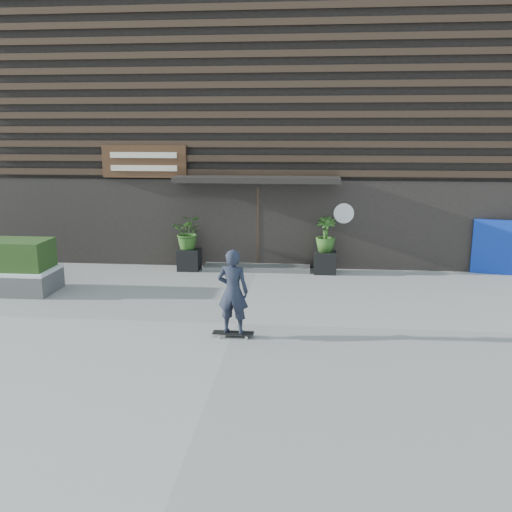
# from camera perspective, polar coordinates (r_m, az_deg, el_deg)

# --- Properties ---
(ground) EXTENTS (80.00, 80.00, 0.00)m
(ground) POSITION_cam_1_polar(r_m,az_deg,el_deg) (11.31, -2.07, -7.00)
(ground) COLOR #9A9792
(ground) RESTS_ON ground
(entrance_step) EXTENTS (3.00, 0.80, 0.12)m
(entrance_step) POSITION_cam_1_polar(r_m,az_deg,el_deg) (15.68, 0.10, -1.18)
(entrance_step) COLOR #51514E
(entrance_step) RESTS_ON ground
(planter_pot_left) EXTENTS (0.60, 0.60, 0.60)m
(planter_pot_left) POSITION_cam_1_polar(r_m,az_deg,el_deg) (15.71, -6.88, -0.34)
(planter_pot_left) COLOR black
(planter_pot_left) RESTS_ON ground
(bamboo_left) EXTENTS (0.86, 0.75, 0.96)m
(bamboo_left) POSITION_cam_1_polar(r_m,az_deg,el_deg) (15.56, -6.96, 2.46)
(bamboo_left) COLOR #2D591E
(bamboo_left) RESTS_ON planter_pot_left
(planter_pot_right) EXTENTS (0.60, 0.60, 0.60)m
(planter_pot_right) POSITION_cam_1_polar(r_m,az_deg,el_deg) (15.37, 7.10, -0.64)
(planter_pot_right) COLOR black
(planter_pot_right) RESTS_ON ground
(bamboo_right) EXTENTS (0.54, 0.54, 0.96)m
(bamboo_right) POSITION_cam_1_polar(r_m,az_deg,el_deg) (15.21, 7.18, 2.22)
(bamboo_right) COLOR #2D591E
(bamboo_right) RESTS_ON planter_pot_right
(blue_tarp) EXTENTS (1.59, 0.42, 1.49)m
(blue_tarp) POSITION_cam_1_polar(r_m,az_deg,el_deg) (16.44, 24.09, 0.81)
(blue_tarp) COLOR #0C279E
(blue_tarp) RESTS_ON ground
(building) EXTENTS (18.00, 11.00, 8.00)m
(building) POSITION_cam_1_polar(r_m,az_deg,el_deg) (20.57, 1.52, 13.13)
(building) COLOR black
(building) RESTS_ON ground
(skateboarder) EXTENTS (0.78, 0.46, 1.70)m
(skateboarder) POSITION_cam_1_polar(r_m,az_deg,el_deg) (10.33, -2.40, -3.71)
(skateboarder) COLOR black
(skateboarder) RESTS_ON ground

